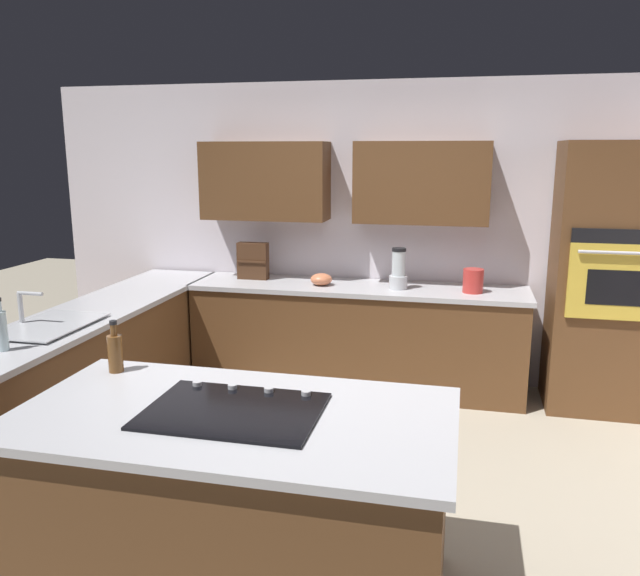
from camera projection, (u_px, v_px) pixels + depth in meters
name	position (u px, v px, depth m)	size (l,w,h in m)	color
ground_plane	(324.00, 487.00, 3.87)	(14.00, 14.00, 0.00)	#9E937F
wall_back	(368.00, 221.00, 5.53)	(6.00, 0.44, 2.60)	silver
lower_cabinets_back	(356.00, 339.00, 5.43)	(2.80, 0.60, 0.86)	brown
countertop_back	(357.00, 288.00, 5.34)	(2.84, 0.64, 0.04)	#B2B2B7
lower_cabinets_side	(102.00, 369.00, 4.70)	(0.60, 2.90, 0.86)	brown
countertop_side	(97.00, 310.00, 4.60)	(0.64, 2.94, 0.04)	#B2B2B7
island_base	(236.00, 509.00, 2.86)	(1.85, 0.96, 0.86)	brown
island_top	(233.00, 416.00, 2.76)	(1.93, 1.04, 0.04)	#B2B2B7
wall_oven	(606.00, 279.00, 4.87)	(0.80, 0.66, 2.09)	brown
sink_unit	(48.00, 325.00, 4.07)	(0.46, 0.70, 0.23)	#515456
cooktop	(234.00, 410.00, 2.76)	(0.76, 0.56, 0.03)	black
blender	(398.00, 271.00, 5.18)	(0.15, 0.15, 0.34)	silver
mixing_bowl	(321.00, 279.00, 5.35)	(0.18, 0.18, 0.10)	#CC724C
spice_rack	(253.00, 261.00, 5.58)	(0.27, 0.11, 0.32)	#472B19
kettle	(473.00, 281.00, 5.06)	(0.16, 0.16, 0.19)	red
dish_soap_bottle	(2.00, 329.00, 3.58)	(0.06, 0.06, 0.31)	silver
oil_bottle	(115.00, 352.00, 3.24)	(0.08, 0.08, 0.27)	brown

